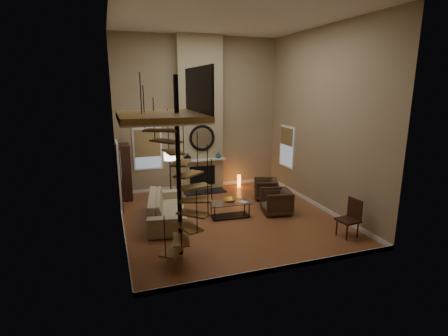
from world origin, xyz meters
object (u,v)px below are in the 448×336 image
object	(u,v)px
armchair_near	(268,189)
armchair_far	(279,202)
coffee_table	(230,208)
accent_lamp	(239,181)
floor_lamp	(170,159)
hutch	(125,172)
sofa	(166,207)
side_chair	(351,217)

from	to	relation	value
armchair_near	armchair_far	world-z (taller)	armchair_far
coffee_table	accent_lamp	distance (m)	3.05
armchair_far	floor_lamp	world-z (taller)	floor_lamp
hutch	sofa	world-z (taller)	hutch
hutch	coffee_table	size ratio (longest dim) A/B	1.46
armchair_far	accent_lamp	size ratio (longest dim) A/B	1.81
side_chair	hutch	bearing A→B (deg)	136.50
armchair_near	coffee_table	bearing A→B (deg)	-36.37
sofa	floor_lamp	world-z (taller)	floor_lamp
hutch	armchair_near	bearing A→B (deg)	-19.50
sofa	coffee_table	distance (m)	1.86
armchair_far	side_chair	world-z (taller)	side_chair
armchair_far	hutch	bearing A→B (deg)	-113.61
floor_lamp	coffee_table	bearing A→B (deg)	-56.06
sofa	armchair_near	bearing A→B (deg)	-67.68
sofa	accent_lamp	world-z (taller)	sofa
hutch	side_chair	xyz separation A→B (m)	(5.28, -5.01, -0.42)
sofa	hutch	bearing A→B (deg)	31.17
hutch	armchair_far	distance (m)	5.26
armchair_far	floor_lamp	distance (m)	3.80
hutch	accent_lamp	distance (m)	4.21
accent_lamp	coffee_table	bearing A→B (deg)	-116.20
armchair_far	floor_lamp	bearing A→B (deg)	-116.99
accent_lamp	side_chair	world-z (taller)	side_chair
sofa	accent_lamp	size ratio (longest dim) A/B	5.52
side_chair	coffee_table	bearing A→B (deg)	137.77
accent_lamp	floor_lamp	bearing A→B (deg)	-165.77
sofa	floor_lamp	bearing A→B (deg)	-5.05
armchair_far	accent_lamp	bearing A→B (deg)	-166.10
hutch	floor_lamp	xyz separation A→B (m)	(1.42, -0.71, 0.46)
armchair_near	side_chair	distance (m)	3.47
sofa	coffee_table	bearing A→B (deg)	-90.38
hutch	side_chair	distance (m)	7.29
floor_lamp	side_chair	xyz separation A→B (m)	(3.86, -4.30, -0.89)
armchair_near	floor_lamp	bearing A→B (deg)	-85.18
coffee_table	side_chair	world-z (taller)	side_chair
hutch	side_chair	bearing A→B (deg)	-43.50
sofa	armchair_near	world-z (taller)	sofa
hutch	side_chair	world-z (taller)	hutch
floor_lamp	accent_lamp	distance (m)	3.04
coffee_table	floor_lamp	size ratio (longest dim) A/B	0.74
accent_lamp	side_chair	bearing A→B (deg)	-77.25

